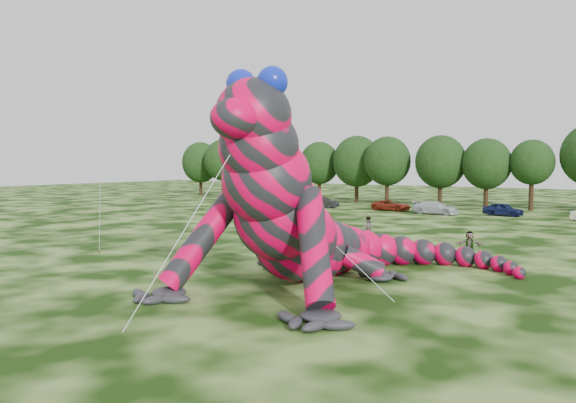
% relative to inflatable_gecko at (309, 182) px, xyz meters
% --- Properties ---
extents(ground, '(240.00, 240.00, 0.00)m').
position_rel_inflatable_gecko_xyz_m(ground, '(0.52, -7.74, -4.95)').
color(ground, '#16330A').
rests_on(ground, ground).
extents(inflatable_gecko, '(17.84, 20.76, 9.89)m').
position_rel_inflatable_gecko_xyz_m(inflatable_gecko, '(0.00, 0.00, 0.00)').
color(inflatable_gecko, '#E2003F').
rests_on(inflatable_gecko, ground).
extents(tree_0, '(6.91, 6.22, 9.51)m').
position_rel_inflatable_gecko_xyz_m(tree_0, '(-54.03, 51.49, -0.19)').
color(tree_0, black).
rests_on(tree_0, ground).
extents(tree_1, '(6.74, 6.07, 9.81)m').
position_rel_inflatable_gecko_xyz_m(tree_1, '(-47.83, 50.31, -0.04)').
color(tree_1, black).
rests_on(tree_1, ground).
extents(tree_2, '(7.04, 6.34, 9.64)m').
position_rel_inflatable_gecko_xyz_m(tree_2, '(-42.49, 51.02, -0.12)').
color(tree_2, black).
rests_on(tree_2, ground).
extents(tree_3, '(5.81, 5.23, 9.44)m').
position_rel_inflatable_gecko_xyz_m(tree_3, '(-35.19, 49.32, -0.23)').
color(tree_3, black).
rests_on(tree_3, ground).
extents(tree_4, '(6.22, 5.60, 9.06)m').
position_rel_inflatable_gecko_xyz_m(tree_4, '(-29.12, 50.97, -0.42)').
color(tree_4, black).
rests_on(tree_4, ground).
extents(tree_5, '(7.16, 6.44, 9.80)m').
position_rel_inflatable_gecko_xyz_m(tree_5, '(-22.60, 50.69, -0.05)').
color(tree_5, black).
rests_on(tree_5, ground).
extents(tree_6, '(6.52, 5.86, 9.49)m').
position_rel_inflatable_gecko_xyz_m(tree_6, '(-17.03, 48.94, -0.20)').
color(tree_6, black).
rests_on(tree_6, ground).
extents(tree_7, '(6.68, 6.01, 9.48)m').
position_rel_inflatable_gecko_xyz_m(tree_7, '(-9.56, 49.06, -0.21)').
color(tree_7, black).
rests_on(tree_7, ground).
extents(tree_8, '(6.14, 5.53, 8.94)m').
position_rel_inflatable_gecko_xyz_m(tree_8, '(-3.69, 49.24, -0.47)').
color(tree_8, black).
rests_on(tree_8, ground).
extents(tree_9, '(5.27, 4.74, 8.68)m').
position_rel_inflatable_gecko_xyz_m(tree_9, '(1.59, 49.60, -0.61)').
color(tree_9, black).
rests_on(tree_9, ground).
extents(car_0, '(4.14, 2.16, 1.34)m').
position_rel_inflatable_gecko_xyz_m(car_0, '(-29.07, 40.49, -4.27)').
color(car_0, white).
rests_on(car_0, ground).
extents(car_1, '(4.46, 2.07, 1.42)m').
position_rel_inflatable_gecko_xyz_m(car_1, '(-21.94, 39.42, -4.24)').
color(car_1, black).
rests_on(car_1, ground).
extents(car_2, '(4.83, 2.33, 1.33)m').
position_rel_inflatable_gecko_xyz_m(car_2, '(-12.66, 40.23, -4.28)').
color(car_2, maroon).
rests_on(car_2, ground).
extents(car_3, '(5.21, 2.30, 1.49)m').
position_rel_inflatable_gecko_xyz_m(car_3, '(-6.53, 38.43, -4.20)').
color(car_3, silver).
rests_on(car_3, ground).
extents(car_4, '(4.45, 2.34, 1.44)m').
position_rel_inflatable_gecko_xyz_m(car_4, '(0.32, 40.71, -4.22)').
color(car_4, '#121947').
rests_on(car_4, ground).
extents(spectator_1, '(1.07, 0.97, 1.80)m').
position_rel_inflatable_gecko_xyz_m(spectator_1, '(-3.82, 14.90, -4.04)').
color(spectator_1, gray).
rests_on(spectator_1, ground).
extents(spectator_4, '(0.77, 0.93, 1.64)m').
position_rel_inflatable_gecko_xyz_m(spectator_4, '(-15.73, 26.74, -4.13)').
color(spectator_4, gray).
rests_on(spectator_4, ground).
extents(spectator_5, '(1.68, 0.88, 1.73)m').
position_rel_inflatable_gecko_xyz_m(spectator_5, '(5.01, 10.63, -4.08)').
color(spectator_5, gray).
rests_on(spectator_5, ground).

